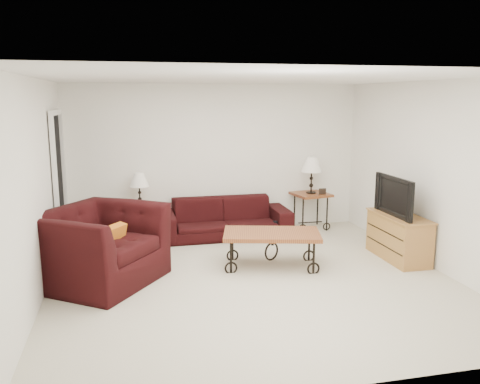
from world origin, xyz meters
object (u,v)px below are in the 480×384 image
armchair (99,246)px  sofa (224,218)px  backpack (278,221)px  side_table_left (141,222)px  tv_stand (398,237)px  lamp_right (311,175)px  lamp_left (139,190)px  coffee_table (271,249)px  side_table_right (310,211)px  television (400,196)px

armchair → sofa: bearing=-12.5°
backpack → side_table_left: bearing=-165.0°
backpack → tv_stand: bearing=-27.3°
lamp_right → tv_stand: bearing=-72.0°
side_table_left → tv_stand: bearing=-27.9°
sofa → lamp_left: (-1.35, 0.18, 0.50)m
coffee_table → tv_stand: size_ratio=1.20×
lamp_right → armchair: lamp_right is taller
side_table_right → tv_stand: bearing=-72.0°
coffee_table → armchair: bearing=-178.1°
armchair → tv_stand: armchair is taller
lamp_right → coffee_table: size_ratio=0.49×
lamp_right → backpack: bearing=-155.7°
side_table_right → armchair: 3.96m
side_table_right → backpack: bearing=-155.7°
tv_stand → backpack: bearing=129.8°
side_table_left → armchair: bearing=-106.6°
sofa → side_table_right: bearing=6.5°
tv_stand → television: 0.60m
coffee_table → backpack: 1.58m
coffee_table → backpack: (0.55, 1.48, 0.01)m
side_table_right → television: (0.59, -1.88, 0.60)m
side_table_left → lamp_left: size_ratio=1.00×
backpack → sofa: bearing=-165.5°
armchair → television: bearing=-54.1°
side_table_right → coffee_table: (-1.25, -1.79, -0.07)m
armchair → tv_stand: bearing=-54.1°
coffee_table → armchair: size_ratio=0.90×
lamp_left → sofa: bearing=-7.6°
side_table_right → lamp_right: (0.00, 0.00, 0.63)m
coffee_table → lamp_left: bearing=133.3°
lamp_right → coffee_table: 2.29m
side_table_left → coffee_table: side_table_left is taller
lamp_left → tv_stand: (3.55, -1.88, -0.49)m
lamp_left → backpack: bearing=-7.9°
armchair → television: television is taller
sofa → coffee_table: size_ratio=1.67×
television → lamp_right: bearing=-162.5°
side_table_left → backpack: (2.24, -0.31, -0.02)m
sofa → side_table_left: (-1.35, 0.18, -0.04)m
backpack → lamp_left: bearing=-165.0°
sofa → tv_stand: bearing=-37.7°
lamp_right → backpack: size_ratio=1.28×
side_table_left → television: (3.53, -1.88, 0.65)m
armchair → lamp_left: bearing=19.4°
tv_stand → lamp_left: bearing=152.1°
backpack → coffee_table: bearing=-87.6°
lamp_right → coffee_table: (-1.25, -1.79, -0.70)m
lamp_right → armchair: bearing=-151.9°
sofa → side_table_left: bearing=172.4°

